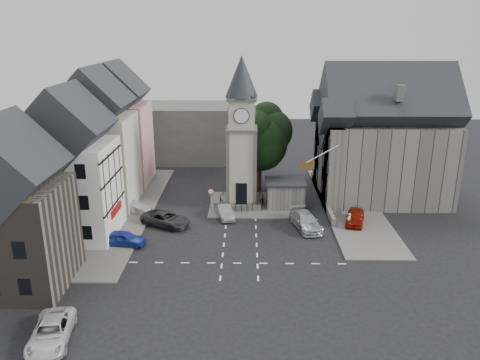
{
  "coord_description": "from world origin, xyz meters",
  "views": [
    {
      "loc": [
        0.56,
        -40.69,
        18.88
      ],
      "look_at": [
        -0.12,
        5.0,
        3.94
      ],
      "focal_mm": 35.0,
      "sensor_mm": 36.0,
      "label": 1
    }
  ],
  "objects_px": {
    "car_west_blue": "(124,238)",
    "car_east_red": "(355,217)",
    "pedestrian": "(349,220)",
    "stone_shelter": "(285,194)",
    "clock_tower": "(242,134)"
  },
  "relations": [
    {
      "from": "car_west_blue",
      "to": "pedestrian",
      "type": "height_order",
      "value": "pedestrian"
    },
    {
      "from": "stone_shelter",
      "to": "car_west_blue",
      "type": "height_order",
      "value": "stone_shelter"
    },
    {
      "from": "car_east_red",
      "to": "pedestrian",
      "type": "xyz_separation_m",
      "value": [
        -0.84,
        -0.98,
        0.05
      ]
    },
    {
      "from": "stone_shelter",
      "to": "pedestrian",
      "type": "height_order",
      "value": "stone_shelter"
    },
    {
      "from": "car_west_blue",
      "to": "car_east_red",
      "type": "distance_m",
      "value": 22.7
    },
    {
      "from": "pedestrian",
      "to": "car_east_red",
      "type": "bearing_deg",
      "value": -168.87
    },
    {
      "from": "car_west_blue",
      "to": "car_east_red",
      "type": "bearing_deg",
      "value": -69.76
    },
    {
      "from": "car_east_red",
      "to": "pedestrian",
      "type": "height_order",
      "value": "pedestrian"
    },
    {
      "from": "car_east_red",
      "to": "pedestrian",
      "type": "distance_m",
      "value": 1.3
    },
    {
      "from": "clock_tower",
      "to": "pedestrian",
      "type": "height_order",
      "value": "clock_tower"
    },
    {
      "from": "clock_tower",
      "to": "stone_shelter",
      "type": "bearing_deg",
      "value": -5.84
    },
    {
      "from": "pedestrian",
      "to": "car_west_blue",
      "type": "bearing_deg",
      "value": -26.87
    },
    {
      "from": "car_east_red",
      "to": "car_west_blue",
      "type": "bearing_deg",
      "value": -150.04
    },
    {
      "from": "stone_shelter",
      "to": "pedestrian",
      "type": "distance_m",
      "value": 8.06
    },
    {
      "from": "clock_tower",
      "to": "pedestrian",
      "type": "relative_size",
      "value": 10.56
    }
  ]
}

